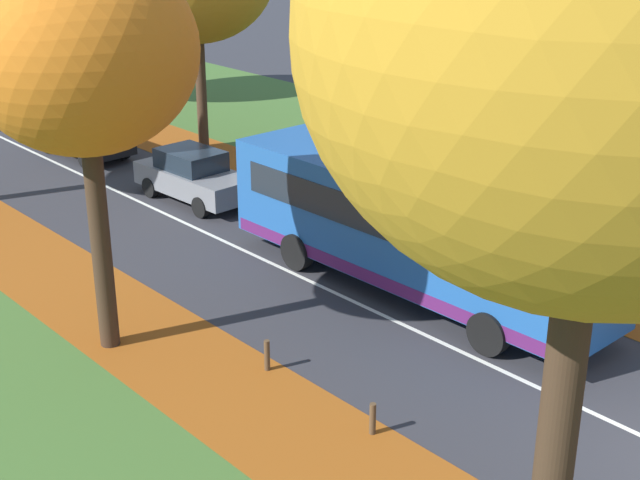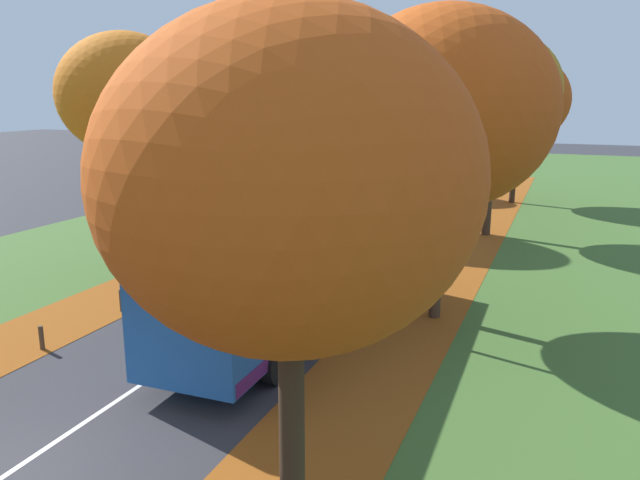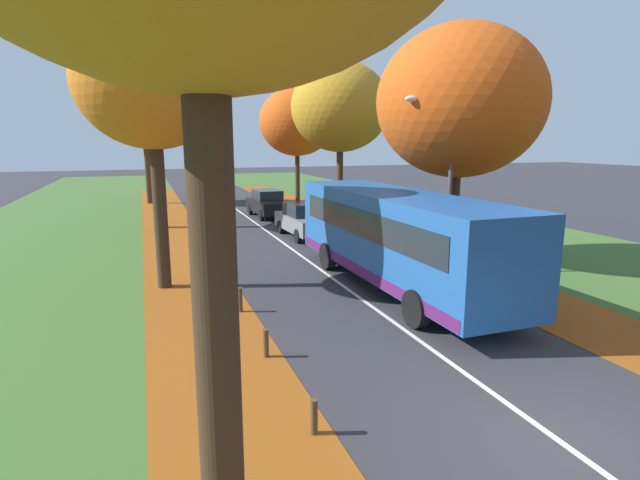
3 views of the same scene
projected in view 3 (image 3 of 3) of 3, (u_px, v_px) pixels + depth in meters
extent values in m
plane|color=#2D2D33|center=(560.00, 442.00, 7.67)|extent=(160.00, 160.00, 0.00)
cube|color=#3D6028|center=(70.00, 240.00, 23.16)|extent=(12.00, 90.00, 0.01)
cube|color=#8C4714|center=(182.00, 261.00, 19.11)|extent=(2.80, 60.00, 0.00)
cube|color=#3D6028|center=(417.00, 220.00, 29.17)|extent=(12.00, 90.00, 0.01)
cube|color=#8C4714|center=(396.00, 245.00, 22.12)|extent=(2.80, 60.00, 0.00)
cube|color=silver|center=(264.00, 229.00, 26.16)|extent=(0.12, 80.00, 0.01)
cylinder|color=#382619|center=(216.00, 315.00, 5.31)|extent=(0.49, 0.49, 5.44)
cylinder|color=#382619|center=(161.00, 215.00, 15.31)|extent=(0.42, 0.42, 4.62)
ellipsoid|color=orange|center=(152.00, 80.00, 14.53)|extent=(4.48, 4.48, 4.03)
cylinder|color=#382619|center=(158.00, 179.00, 26.03)|extent=(0.47, 0.47, 5.20)
ellipsoid|color=#B27F1E|center=(152.00, 84.00, 25.09)|extent=(5.74, 5.74, 5.17)
cylinder|color=#422D1E|center=(148.00, 174.00, 36.31)|extent=(0.39, 0.39, 4.36)
ellipsoid|color=orange|center=(144.00, 119.00, 35.55)|extent=(4.53, 4.53, 4.08)
cylinder|color=#422D1E|center=(454.00, 214.00, 18.75)|extent=(0.33, 0.33, 3.66)
ellipsoid|color=#C64C14|center=(460.00, 102.00, 17.95)|extent=(6.04, 6.04, 5.44)
cylinder|color=#422D1E|center=(340.00, 182.00, 29.38)|extent=(0.39, 0.39, 4.31)
ellipsoid|color=#B27F1E|center=(340.00, 107.00, 28.54)|extent=(5.67, 5.67, 5.10)
cylinder|color=#382619|center=(298.00, 176.00, 38.25)|extent=(0.34, 0.34, 3.82)
ellipsoid|color=#C64C14|center=(297.00, 122.00, 37.46)|extent=(5.68, 5.68, 5.11)
cylinder|color=#4C3823|center=(314.00, 417.00, 7.81)|extent=(0.12, 0.12, 0.59)
cylinder|color=#4C3823|center=(266.00, 343.00, 10.60)|extent=(0.12, 0.12, 0.63)
cylinder|color=#4C3823|center=(240.00, 300.00, 13.41)|extent=(0.12, 0.12, 0.68)
cylinder|color=#47474C|center=(450.00, 187.00, 16.89)|extent=(0.14, 0.14, 6.00)
cylinder|color=#47474C|center=(433.00, 98.00, 16.06)|extent=(1.60, 0.10, 0.10)
ellipsoid|color=silver|center=(411.00, 99.00, 15.81)|extent=(0.44, 0.28, 0.20)
cube|color=#1E5199|center=(397.00, 233.00, 15.41)|extent=(2.63, 10.43, 2.50)
cube|color=#19232D|center=(515.00, 259.00, 10.61)|extent=(2.30, 0.13, 1.30)
cube|color=#19232D|center=(397.00, 221.00, 15.33)|extent=(2.66, 9.18, 0.80)
cube|color=#4C1951|center=(396.00, 267.00, 15.62)|extent=(2.65, 10.22, 0.32)
cylinder|color=black|center=(495.00, 298.00, 13.09)|extent=(0.31, 0.96, 0.96)
cylinder|color=black|center=(416.00, 309.00, 12.28)|extent=(0.31, 0.96, 0.96)
cylinder|color=black|center=(387.00, 251.00, 18.69)|extent=(0.31, 0.96, 0.96)
cylinder|color=black|center=(328.00, 256.00, 17.88)|extent=(0.31, 0.96, 0.96)
cube|color=slate|center=(304.00, 223.00, 23.89)|extent=(1.89, 4.27, 0.70)
cube|color=#19232D|center=(303.00, 209.00, 23.90)|extent=(1.53, 2.08, 0.60)
cylinder|color=black|center=(330.00, 234.00, 23.06)|extent=(0.25, 0.65, 0.64)
cylinder|color=black|center=(298.00, 236.00, 22.49)|extent=(0.25, 0.65, 0.64)
cylinder|color=black|center=(310.00, 225.00, 25.43)|extent=(0.25, 0.65, 0.64)
cylinder|color=black|center=(281.00, 227.00, 24.86)|extent=(0.25, 0.65, 0.64)
cube|color=black|center=(268.00, 206.00, 30.17)|extent=(1.89, 4.27, 0.70)
cube|color=#19232D|center=(267.00, 195.00, 30.18)|extent=(1.54, 2.08, 0.60)
cylinder|color=black|center=(287.00, 214.00, 29.34)|extent=(0.25, 0.65, 0.64)
cylinder|color=black|center=(261.00, 215.00, 28.77)|extent=(0.25, 0.65, 0.64)
cylinder|color=black|center=(274.00, 208.00, 31.71)|extent=(0.25, 0.65, 0.64)
cylinder|color=black|center=(250.00, 210.00, 31.13)|extent=(0.25, 0.65, 0.64)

